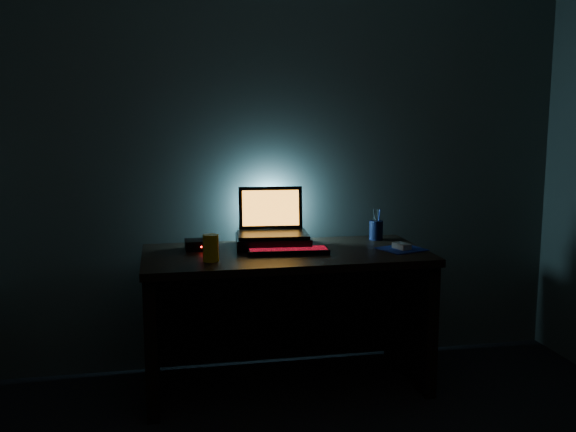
% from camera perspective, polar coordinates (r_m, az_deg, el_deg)
% --- Properties ---
extents(room, '(3.50, 4.00, 2.50)m').
position_cam_1_polar(room, '(1.78, 9.81, 1.82)').
color(room, black).
rests_on(room, ground).
extents(desk, '(1.50, 0.70, 0.75)m').
position_cam_1_polar(desk, '(3.52, -0.37, -7.10)').
color(desk, black).
rests_on(desk, ground).
extents(riser, '(0.42, 0.33, 0.06)m').
position_cam_1_polar(riser, '(3.53, -1.37, -2.27)').
color(riser, black).
rests_on(riser, desk).
extents(laptop, '(0.40, 0.31, 0.26)m').
position_cam_1_polar(laptop, '(3.56, -1.45, -0.69)').
color(laptop, black).
rests_on(laptop, riser).
extents(keyboard, '(0.43, 0.17, 0.03)m').
position_cam_1_polar(keyboard, '(3.37, 0.01, -3.11)').
color(keyboard, black).
rests_on(keyboard, desk).
extents(mousepad, '(0.27, 0.26, 0.00)m').
position_cam_1_polar(mousepad, '(3.52, 10.06, -2.91)').
color(mousepad, navy).
rests_on(mousepad, desk).
extents(mouse, '(0.09, 0.11, 0.03)m').
position_cam_1_polar(mouse, '(3.51, 10.07, -2.64)').
color(mouse, gray).
rests_on(mouse, mousepad).
extents(pen_cup, '(0.10, 0.10, 0.11)m').
position_cam_1_polar(pen_cup, '(3.76, 7.83, -1.26)').
color(pen_cup, black).
rests_on(pen_cup, desk).
extents(juice_glass, '(0.10, 0.10, 0.14)m').
position_cam_1_polar(juice_glass, '(3.20, -6.88, -2.83)').
color(juice_glass, gold).
rests_on(juice_glass, desk).
extents(router, '(0.16, 0.13, 0.05)m').
position_cam_1_polar(router, '(3.49, -7.81, -2.53)').
color(router, black).
rests_on(router, desk).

